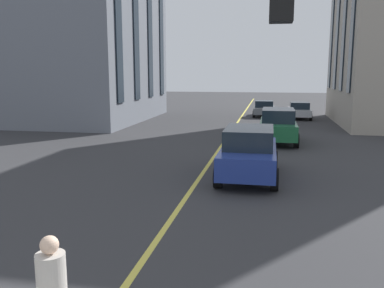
# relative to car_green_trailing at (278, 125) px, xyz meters

# --- Properties ---
(lane_centre_line) EXTENTS (80.00, 0.16, 0.01)m
(lane_centre_line) POSITION_rel_car_green_trailing_xyz_m (-1.38, 2.94, -0.96)
(lane_centre_line) COLOR #D8C64C
(lane_centre_line) RESTS_ON ground_plane
(car_green_trailing) EXTENTS (4.70, 2.14, 1.88)m
(car_green_trailing) POSITION_rel_car_green_trailing_xyz_m (0.00, 0.00, 0.00)
(car_green_trailing) COLOR #1E6038
(car_green_trailing) RESTS_ON ground_plane
(car_blue_parked_a) EXTENTS (4.70, 2.14, 1.88)m
(car_blue_parked_a) POSITION_rel_car_green_trailing_xyz_m (-8.16, 1.16, 0.00)
(car_blue_parked_a) COLOR navy
(car_blue_parked_a) RESTS_ON ground_plane
(car_silver_near) EXTENTS (3.90, 1.89, 1.40)m
(car_silver_near) POSITION_rel_car_green_trailing_xyz_m (12.51, -1.96, -0.27)
(car_silver_near) COLOR #B7BABF
(car_silver_near) RESTS_ON ground_plane
(car_grey_mid) EXTENTS (3.90, 1.89, 1.40)m
(car_grey_mid) POSITION_rel_car_green_trailing_xyz_m (13.82, 0.99, -0.27)
(car_grey_mid) COLOR slate
(car_grey_mid) RESTS_ON ground_plane
(building_left_near) EXTENTS (14.35, 11.87, 13.13)m
(building_left_near) POSITION_rel_car_green_trailing_xyz_m (8.58, 16.32, 5.60)
(building_left_near) COLOR slate
(building_left_near) RESTS_ON ground_plane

